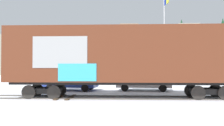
# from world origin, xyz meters

# --- Properties ---
(ground_plane) EXTENTS (260.00, 260.00, 0.00)m
(ground_plane) POSITION_xyz_m (0.00, 0.00, 0.00)
(ground_plane) COLOR silver
(track) EXTENTS (59.97, 5.40, 0.08)m
(track) POSITION_xyz_m (0.34, 0.03, 0.04)
(track) COLOR #4C4742
(track) RESTS_ON ground_plane
(freight_car) EXTENTS (15.89, 3.87, 5.02)m
(freight_car) POSITION_xyz_m (-0.19, -0.00, 2.88)
(freight_car) COLOR #5B2B19
(freight_car) RESTS_ON ground_plane
(flagpole) EXTENTS (0.41, 1.26, 9.77)m
(flagpole) POSITION_xyz_m (3.77, 9.00, 5.85)
(flagpole) COLOR silver
(flagpole) RESTS_ON ground_plane
(hillside) EXTENTS (145.17, 32.48, 15.82)m
(hillside) POSITION_xyz_m (0.03, 55.13, 5.52)
(hillside) COLOR gray
(hillside) RESTS_ON ground_plane
(parked_car_blue) EXTENTS (4.84, 2.22, 1.65)m
(parked_car_blue) POSITION_xyz_m (-5.37, 4.31, 0.84)
(parked_car_blue) COLOR navy
(parked_car_blue) RESTS_ON ground_plane
(parked_car_silver) EXTENTS (4.84, 2.04, 1.77)m
(parked_car_silver) POSITION_xyz_m (1.18, 4.81, 0.89)
(parked_car_silver) COLOR #B7BABF
(parked_car_silver) RESTS_ON ground_plane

